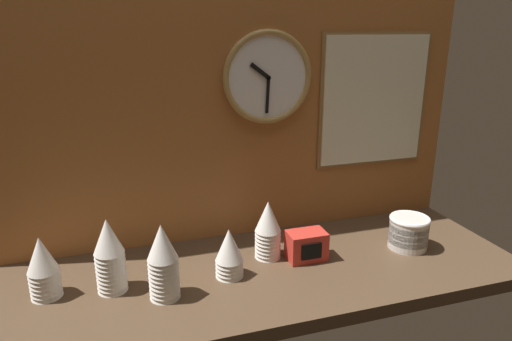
% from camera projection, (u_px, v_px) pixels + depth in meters
% --- Properties ---
extents(ground_plane, '(1.60, 0.56, 0.04)m').
position_uv_depth(ground_plane, '(257.00, 274.00, 1.37)').
color(ground_plane, '#4C3826').
extents(wall_tiled_back, '(1.60, 0.03, 1.05)m').
position_uv_depth(wall_tiled_back, '(232.00, 81.00, 1.45)').
color(wall_tiled_back, '#A3602D').
rests_on(wall_tiled_back, ground_plane).
extents(cup_stack_left, '(0.08, 0.08, 0.21)m').
position_uv_depth(cup_stack_left, '(110.00, 255.00, 1.22)').
color(cup_stack_left, white).
rests_on(cup_stack_left, ground_plane).
extents(cup_stack_center_right, '(0.08, 0.08, 0.19)m').
position_uv_depth(cup_stack_center_right, '(268.00, 230.00, 1.41)').
color(cup_stack_center_right, white).
rests_on(cup_stack_center_right, ground_plane).
extents(cup_stack_center_left, '(0.08, 0.08, 0.21)m').
position_uv_depth(cup_stack_center_left, '(163.00, 262.00, 1.19)').
color(cup_stack_center_left, white).
rests_on(cup_stack_center_left, ground_plane).
extents(cup_stack_far_left, '(0.08, 0.08, 0.17)m').
position_uv_depth(cup_stack_far_left, '(43.00, 267.00, 1.20)').
color(cup_stack_far_left, white).
rests_on(cup_stack_far_left, ground_plane).
extents(cup_stack_center, '(0.08, 0.08, 0.15)m').
position_uv_depth(cup_stack_center, '(229.00, 253.00, 1.30)').
color(cup_stack_center, white).
rests_on(cup_stack_center, ground_plane).
extents(bowl_stack_far_right, '(0.13, 0.13, 0.11)m').
position_uv_depth(bowl_stack_far_right, '(409.00, 231.00, 1.48)').
color(bowl_stack_far_right, beige).
rests_on(bowl_stack_far_right, ground_plane).
extents(wall_clock, '(0.30, 0.03, 0.30)m').
position_uv_depth(wall_clock, '(268.00, 77.00, 1.45)').
color(wall_clock, white).
extents(menu_board, '(0.42, 0.01, 0.47)m').
position_uv_depth(menu_board, '(374.00, 100.00, 1.60)').
color(menu_board, olive).
extents(napkin_dispenser, '(0.12, 0.08, 0.09)m').
position_uv_depth(napkin_dispenser, '(306.00, 246.00, 1.41)').
color(napkin_dispenser, red).
rests_on(napkin_dispenser, ground_plane).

